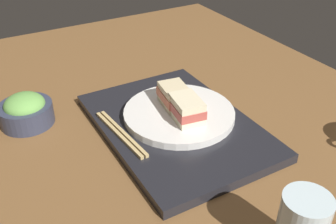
{
  "coord_description": "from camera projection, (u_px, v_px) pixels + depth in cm",
  "views": [
    {
      "loc": [
        60.21,
        -37.82,
        48.08
      ],
      "look_at": [
        1.3,
        -4.36,
        5.0
      ],
      "focal_mm": 42.25,
      "sensor_mm": 36.0,
      "label": 1
    }
  ],
  "objects": [
    {
      "name": "ground_plane",
      "position": [
        182.0,
        129.0,
        0.87
      ],
      "size": [
        140.0,
        100.0,
        3.0
      ],
      "primitive_type": "cube",
      "color": "brown"
    },
    {
      "name": "serving_tray",
      "position": [
        176.0,
        126.0,
        0.83
      ],
      "size": [
        41.3,
        28.86,
        2.01
      ],
      "primitive_type": "cube",
      "color": "black",
      "rests_on": "ground_plane"
    },
    {
      "name": "sandwich_plate",
      "position": [
        180.0,
        115.0,
        0.84
      ],
      "size": [
        23.58,
        23.58,
        1.53
      ],
      "primitive_type": "cylinder",
      "color": "silver",
      "rests_on": "serving_tray"
    },
    {
      "name": "sandwich_near",
      "position": [
        175.0,
        96.0,
        0.84
      ],
      "size": [
        8.56,
        6.59,
        4.42
      ],
      "color": "beige",
      "rests_on": "sandwich_plate"
    },
    {
      "name": "sandwich_far",
      "position": [
        187.0,
        109.0,
        0.79
      ],
      "size": [
        8.34,
        6.47,
        4.83
      ],
      "color": "beige",
      "rests_on": "sandwich_plate"
    },
    {
      "name": "salad_bowl",
      "position": [
        26.0,
        111.0,
        0.84
      ],
      "size": [
        11.37,
        11.37,
        6.9
      ],
      "color": "#33384C",
      "rests_on": "ground_plane"
    },
    {
      "name": "chopsticks_pair",
      "position": [
        121.0,
        134.0,
        0.78
      ],
      "size": [
        18.26,
        3.35,
        0.7
      ],
      "color": "tan",
      "rests_on": "serving_tray"
    }
  ]
}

